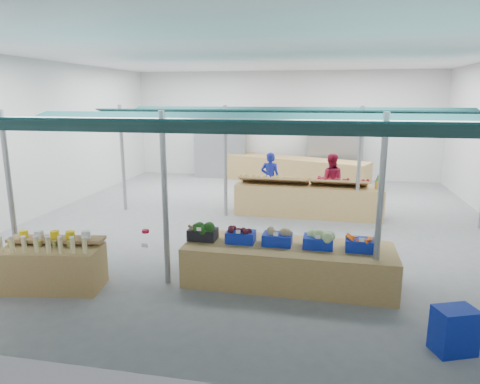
{
  "coord_description": "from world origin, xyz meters",
  "views": [
    {
      "loc": [
        1.63,
        -10.66,
        3.22
      ],
      "look_at": [
        -0.18,
        -1.6,
        1.15
      ],
      "focal_mm": 32.0,
      "sensor_mm": 36.0,
      "label": 1
    }
  ],
  "objects": [
    {
      "name": "crate_stack",
      "position": [
        3.35,
        -5.29,
        0.3
      ],
      "size": [
        0.6,
        0.51,
        0.61
      ],
      "primitive_type": "cube",
      "rotation": [
        0.0,
        0.0,
        0.37
      ],
      "color": "#0F24A3",
      "rests_on": "floor"
    },
    {
      "name": "fruit_counter",
      "position": [
        1.23,
        0.93,
        0.42
      ],
      "size": [
        3.98,
        1.02,
        0.85
      ],
      "primitive_type": "cube",
      "rotation": [
        0.0,
        0.0,
        -0.02
      ],
      "color": "olive",
      "rests_on": "floor"
    },
    {
      "name": "awnings",
      "position": [
        0.75,
        -1.75,
        2.78
      ],
      "size": [
        9.5,
        7.08,
        0.3
      ],
      "color": "black",
      "rests_on": "pole_grid"
    },
    {
      "name": "sparrow",
      "position": [
        -0.62,
        -3.72,
        0.95
      ],
      "size": [
        0.12,
        0.09,
        0.11
      ],
      "rotation": [
        0.0,
        0.0,
        -0.02
      ],
      "color": "brown",
      "rests_on": "crate_broccoli"
    },
    {
      "name": "crate_carrots",
      "position": [
        2.28,
        -3.63,
        0.81
      ],
      "size": [
        0.51,
        0.41,
        0.29
      ],
      "rotation": [
        0.0,
        0.0,
        -0.02
      ],
      "color": "#0F24A3",
      "rests_on": "veg_counter"
    },
    {
      "name": "pineapple",
      "position": [
        3.02,
        0.8,
        1.03
      ],
      "size": [
        0.14,
        0.14,
        0.39
      ],
      "rotation": [
        0.0,
        0.0,
        -0.04
      ],
      "color": "#8C6019",
      "rests_on": "fruit_counter"
    },
    {
      "name": "vendor_left",
      "position": [
        0.03,
        2.03,
        0.79
      ],
      "size": [
        0.59,
        0.39,
        1.59
      ],
      "primitive_type": "imported",
      "rotation": [
        0.0,
        0.0,
        3.12
      ],
      "color": "#17229B",
      "rests_on": "floor"
    },
    {
      "name": "vendor_right",
      "position": [
        1.83,
        2.03,
        0.79
      ],
      "size": [
        0.78,
        0.62,
        1.59
      ],
      "primitive_type": "imported",
      "rotation": [
        0.0,
        0.0,
        3.12
      ],
      "color": "maroon",
      "rests_on": "floor"
    },
    {
      "name": "far_counter",
      "position": [
        0.56,
        5.22,
        0.49
      ],
      "size": [
        5.49,
        2.94,
        0.98
      ],
      "primitive_type": "cube",
      "rotation": [
        0.0,
        0.0,
        -0.36
      ],
      "color": "olive",
      "rests_on": "floor"
    },
    {
      "name": "crate_beets",
      "position": [
        0.24,
        -3.61,
        0.83
      ],
      "size": [
        0.51,
        0.41,
        0.29
      ],
      "rotation": [
        0.0,
        0.0,
        -0.02
      ],
      "color": "#0F24A3",
      "rests_on": "veg_counter"
    },
    {
      "name": "back_shelving_left",
      "position": [
        -2.5,
        6.0,
        1.0
      ],
      "size": [
        2.0,
        0.5,
        2.0
      ],
      "primitive_type": "cube",
      "color": "#B23F33",
      "rests_on": "floor"
    },
    {
      "name": "floor",
      "position": [
        0.0,
        0.0,
        0.0
      ],
      "size": [
        13.0,
        13.0,
        0.0
      ],
      "primitive_type": "plane",
      "color": "slate",
      "rests_on": "ground"
    },
    {
      "name": "hall",
      "position": [
        0.0,
        1.44,
        2.65
      ],
      "size": [
        13.0,
        13.0,
        13.0
      ],
      "color": "silver",
      "rests_on": "ground"
    },
    {
      "name": "back_shelving_right",
      "position": [
        2.0,
        6.0,
        1.0
      ],
      "size": [
        2.0,
        0.5,
        2.0
      ],
      "primitive_type": "cube",
      "color": "#B23F33",
      "rests_on": "floor"
    },
    {
      "name": "apple_heap_red",
      "position": [
        2.03,
        0.82,
        1.02
      ],
      "size": [
        1.53,
        0.76,
        0.27
      ],
      "rotation": [
        0.0,
        0.0,
        -0.04
      ],
      "color": "#997247",
      "rests_on": "fruit_counter"
    },
    {
      "name": "crate_cabbage",
      "position": [
        1.59,
        -3.62,
        0.86
      ],
      "size": [
        0.51,
        0.41,
        0.35
      ],
      "rotation": [
        0.0,
        0.0,
        -0.02
      ],
      "color": "#0F24A3",
      "rests_on": "veg_counter"
    },
    {
      "name": "crate_celeriac",
      "position": [
        0.89,
        -3.62,
        0.84
      ],
      "size": [
        0.51,
        0.41,
        0.31
      ],
      "rotation": [
        0.0,
        0.0,
        -0.02
      ],
      "color": "#0F24A3",
      "rests_on": "veg_counter"
    },
    {
      "name": "pole_grid",
      "position": [
        0.75,
        -1.75,
        1.81
      ],
      "size": [
        10.0,
        4.6,
        3.0
      ],
      "color": "gray",
      "rests_on": "floor"
    },
    {
      "name": "veg_counter",
      "position": [
        1.09,
        -3.62,
        0.35
      ],
      "size": [
        3.61,
        1.24,
        0.7
      ],
      "primitive_type": "cube",
      "rotation": [
        0.0,
        0.0,
        -0.01
      ],
      "color": "olive",
      "rests_on": "floor"
    },
    {
      "name": "crate_broccoli",
      "position": [
        -0.46,
        -3.6,
        0.86
      ],
      "size": [
        0.51,
        0.41,
        0.35
      ],
      "rotation": [
        0.0,
        0.0,
        -0.02
      ],
      "color": "black",
      "rests_on": "veg_counter"
    },
    {
      "name": "pole_ribbon",
      "position": [
        -1.15,
        -4.52,
        1.08
      ],
      "size": [
        0.12,
        0.12,
        0.28
      ],
      "color": "red",
      "rests_on": "pole_grid"
    },
    {
      "name": "bottle_shelf",
      "position": [
        -2.83,
        -4.57,
        0.41
      ],
      "size": [
        1.74,
        1.24,
        1.01
      ],
      "rotation": [
        0.0,
        0.0,
        0.16
      ],
      "color": "olive",
      "rests_on": "floor"
    },
    {
      "name": "apple_heap_yellow",
      "position": [
        0.28,
        0.85,
        1.02
      ],
      "size": [
        1.93,
        0.77,
        0.27
      ],
      "rotation": [
        0.0,
        0.0,
        -0.04
      ],
      "color": "#997247",
      "rests_on": "fruit_counter"
    }
  ]
}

